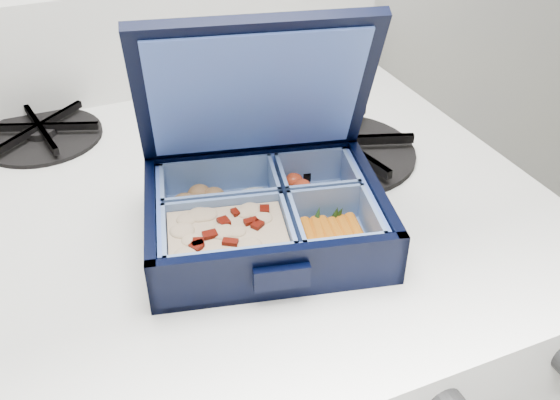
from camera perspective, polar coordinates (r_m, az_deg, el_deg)
name	(u,v)px	position (r m, az deg, el deg)	size (l,w,h in m)	color
bento_box	(265,216)	(0.61, -1.35, -1.48)	(0.23, 0.18, 0.05)	black
burner_grate	(337,145)	(0.76, 5.24, 5.08)	(0.19, 0.19, 0.03)	black
burner_grate_rear	(41,132)	(0.85, -21.03, 5.84)	(0.15, 0.15, 0.02)	black
fork	(300,149)	(0.77, 1.82, 4.69)	(0.02, 0.16, 0.01)	#B1B1B4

